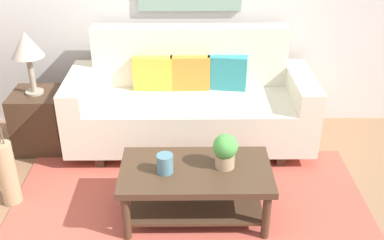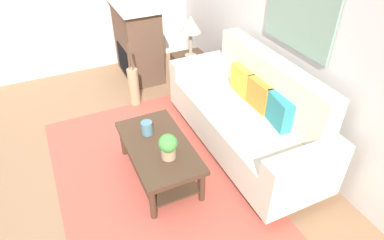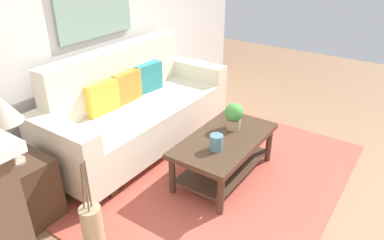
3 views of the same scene
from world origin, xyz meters
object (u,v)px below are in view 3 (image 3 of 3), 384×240
object	(u,v)px
throw_pillow_orange	(126,87)
tabletop_vase	(216,142)
throw_pillow_teal	(147,77)
coffee_table	(224,148)
table_lamp	(1,112)
side_table	(23,192)
couch	(137,111)
throw_pillow_mustard	(102,97)
potted_plant_tabletop	(234,115)
floor_vase	(95,239)

from	to	relation	value
throw_pillow_orange	tabletop_vase	size ratio (longest dim) A/B	2.55
throw_pillow_teal	coffee_table	xyz separation A→B (m)	(-0.31, -1.20, -0.37)
table_lamp	side_table	bearing A→B (deg)	-90.00
couch	throw_pillow_orange	xyz separation A→B (m)	(0.00, 0.13, 0.25)
throw_pillow_orange	throw_pillow_teal	xyz separation A→B (m)	(0.34, 0.00, 0.00)
throw_pillow_mustard	potted_plant_tabletop	bearing A→B (deg)	-63.34
throw_pillow_teal	side_table	xyz separation A→B (m)	(-1.74, -0.17, -0.40)
couch	throw_pillow_orange	world-z (taller)	couch
couch	table_lamp	distance (m)	1.51
coffee_table	table_lamp	distance (m)	1.89
throw_pillow_orange	side_table	distance (m)	1.47
throw_pillow_orange	table_lamp	world-z (taller)	table_lamp
coffee_table	tabletop_vase	distance (m)	0.29
potted_plant_tabletop	table_lamp	bearing A→B (deg)	148.79
couch	potted_plant_tabletop	world-z (taller)	couch
throw_pillow_teal	floor_vase	xyz separation A→B (m)	(-1.76, -1.02, -0.41)
potted_plant_tabletop	throw_pillow_mustard	bearing A→B (deg)	116.66
couch	throw_pillow_mustard	bearing A→B (deg)	159.84
throw_pillow_teal	potted_plant_tabletop	bearing A→B (deg)	-94.83
side_table	tabletop_vase	bearing A→B (deg)	-41.12
floor_vase	throw_pillow_orange	bearing A→B (deg)	35.72
throw_pillow_mustard	table_lamp	distance (m)	1.12
couch	side_table	world-z (taller)	couch
potted_plant_tabletop	throw_pillow_orange	bearing A→B (deg)	101.79
coffee_table	table_lamp	size ratio (longest dim) A/B	1.93
tabletop_vase	floor_vase	size ratio (longest dim) A/B	0.26
couch	throw_pillow_orange	size ratio (longest dim) A/B	6.12
throw_pillow_orange	potted_plant_tabletop	world-z (taller)	throw_pillow_orange
couch	table_lamp	xyz separation A→B (m)	(-1.40, -0.05, 0.56)
coffee_table	floor_vase	xyz separation A→B (m)	(-1.45, 0.18, -0.05)
throw_pillow_teal	tabletop_vase	distance (m)	1.35
throw_pillow_teal	coffee_table	bearing A→B (deg)	-104.51
throw_pillow_orange	couch	bearing A→B (deg)	-90.00
throw_pillow_mustard	throw_pillow_orange	size ratio (longest dim) A/B	1.00
throw_pillow_orange	throw_pillow_teal	distance (m)	0.34
couch	side_table	distance (m)	1.41
tabletop_vase	potted_plant_tabletop	world-z (taller)	potted_plant_tabletop
floor_vase	throw_pillow_mustard	bearing A→B (deg)	43.50
coffee_table	table_lamp	world-z (taller)	table_lamp
throw_pillow_teal	table_lamp	bearing A→B (deg)	-174.38
throw_pillow_mustard	potted_plant_tabletop	size ratio (longest dim) A/B	1.37
couch	coffee_table	size ratio (longest dim) A/B	2.00
tabletop_vase	side_table	xyz separation A→B (m)	(-1.22, 1.06, -0.22)
floor_vase	table_lamp	bearing A→B (deg)	89.14
couch	throw_pillow_teal	world-z (taller)	couch
couch	throw_pillow_teal	xyz separation A→B (m)	(0.34, 0.13, 0.25)
couch	throw_pillow_mustard	world-z (taller)	couch
throw_pillow_orange	tabletop_vase	bearing A→B (deg)	-98.58
tabletop_vase	throw_pillow_mustard	bearing A→B (deg)	97.24
potted_plant_tabletop	side_table	world-z (taller)	potted_plant_tabletop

